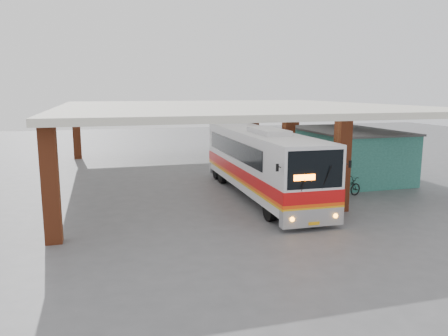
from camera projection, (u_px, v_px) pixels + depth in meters
ground at (257, 200)px, 22.55m from camera, size 90.00×90.00×0.00m
brick_columns at (252, 145)px, 27.29m from camera, size 20.10×21.60×4.35m
canopy_roof at (231, 107)px, 28.05m from camera, size 21.00×23.00×0.30m
shop_building at (346, 153)px, 28.09m from camera, size 5.20×8.20×3.11m
coach_bus at (261, 162)px, 23.01m from camera, size 2.87×12.71×3.69m
motorcycle at (346, 187)px, 23.02m from camera, size 2.11×1.16×1.05m
pedestrian at (310, 183)px, 22.83m from camera, size 0.69×0.67×1.59m
red_chair at (289, 165)px, 30.77m from camera, size 0.45×0.45×0.81m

